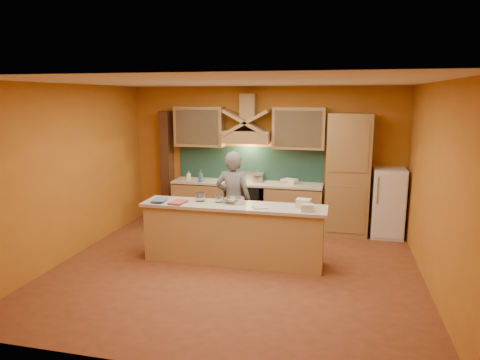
% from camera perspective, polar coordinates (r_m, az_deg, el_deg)
% --- Properties ---
extents(floor, '(5.50, 5.00, 0.01)m').
position_cam_1_polar(floor, '(6.68, -0.66, -11.83)').
color(floor, brown).
rests_on(floor, ground).
extents(ceiling, '(5.50, 5.00, 0.01)m').
position_cam_1_polar(ceiling, '(6.15, -0.72, 12.95)').
color(ceiling, white).
rests_on(ceiling, wall_back).
extents(wall_back, '(5.50, 0.02, 2.80)m').
position_cam_1_polar(wall_back, '(8.68, 3.25, 3.12)').
color(wall_back, '#BF7425').
rests_on(wall_back, floor).
extents(wall_front, '(5.50, 0.02, 2.80)m').
position_cam_1_polar(wall_front, '(3.96, -9.41, -6.72)').
color(wall_front, '#BF7425').
rests_on(wall_front, floor).
extents(wall_left, '(0.02, 5.00, 2.80)m').
position_cam_1_polar(wall_left, '(7.41, -21.82, 0.97)').
color(wall_left, '#BF7425').
rests_on(wall_left, floor).
extents(wall_right, '(0.02, 5.00, 2.80)m').
position_cam_1_polar(wall_right, '(6.23, 24.72, -1.06)').
color(wall_right, '#BF7425').
rests_on(wall_right, floor).
extents(base_cabinet_left, '(1.10, 0.60, 0.86)m').
position_cam_1_polar(base_cabinet_left, '(8.88, -5.14, -3.10)').
color(base_cabinet_left, '#A47D4B').
rests_on(base_cabinet_left, floor).
extents(base_cabinet_right, '(1.10, 0.60, 0.86)m').
position_cam_1_polar(base_cabinet_right, '(8.50, 7.16, -3.80)').
color(base_cabinet_right, '#A47D4B').
rests_on(base_cabinet_right, floor).
extents(counter_top, '(3.00, 0.62, 0.04)m').
position_cam_1_polar(counter_top, '(8.53, 0.88, -0.41)').
color(counter_top, beige).
rests_on(counter_top, base_cabinet_left).
extents(stove, '(0.60, 0.58, 0.90)m').
position_cam_1_polar(stove, '(8.63, 0.87, -3.33)').
color(stove, black).
rests_on(stove, floor).
extents(backsplash, '(3.00, 0.03, 0.70)m').
position_cam_1_polar(backsplash, '(8.75, 1.28, 2.20)').
color(backsplash, '#193832').
rests_on(backsplash, wall_back).
extents(range_hood, '(0.92, 0.50, 0.24)m').
position_cam_1_polar(range_hood, '(8.45, 0.97, 5.79)').
color(range_hood, '#A47D4B').
rests_on(range_hood, wall_back).
extents(hood_chimney, '(0.30, 0.30, 0.50)m').
position_cam_1_polar(hood_chimney, '(8.51, 1.13, 9.74)').
color(hood_chimney, '#A47D4B').
rests_on(hood_chimney, wall_back).
extents(upper_cabinet_left, '(1.00, 0.35, 0.80)m').
position_cam_1_polar(upper_cabinet_left, '(8.77, -5.37, 7.11)').
color(upper_cabinet_left, '#A47D4B').
rests_on(upper_cabinet_left, wall_back).
extents(upper_cabinet_right, '(1.00, 0.35, 0.80)m').
position_cam_1_polar(upper_cabinet_right, '(8.35, 7.85, 6.87)').
color(upper_cabinet_right, '#A47D4B').
rests_on(upper_cabinet_right, wall_back).
extents(pantry_column, '(0.80, 0.60, 2.30)m').
position_cam_1_polar(pantry_column, '(8.30, 14.16, 0.69)').
color(pantry_column, '#A47D4B').
rests_on(pantry_column, floor).
extents(fridge, '(0.58, 0.60, 1.30)m').
position_cam_1_polar(fridge, '(8.45, 19.09, -2.87)').
color(fridge, white).
rests_on(fridge, floor).
extents(trim_column_left, '(0.20, 0.30, 2.30)m').
position_cam_1_polar(trim_column_left, '(9.15, -9.69, 1.81)').
color(trim_column_left, '#472816').
rests_on(trim_column_left, floor).
extents(island_body, '(2.80, 0.55, 0.88)m').
position_cam_1_polar(island_body, '(6.82, -0.89, -7.39)').
color(island_body, tan).
rests_on(island_body, floor).
extents(island_top, '(2.90, 0.62, 0.05)m').
position_cam_1_polar(island_top, '(6.68, -0.90, -3.48)').
color(island_top, beige).
rests_on(island_top, island_body).
extents(person, '(0.66, 0.46, 1.71)m').
position_cam_1_polar(person, '(7.27, -0.88, -2.80)').
color(person, slate).
rests_on(person, floor).
extents(pot_large, '(0.32, 0.32, 0.16)m').
position_cam_1_polar(pot_large, '(8.43, -0.77, -0.00)').
color(pot_large, '#B6B7BE').
rests_on(pot_large, stove).
extents(pot_small, '(0.27, 0.27, 0.14)m').
position_cam_1_polar(pot_small, '(8.53, 2.37, 0.07)').
color(pot_small, '#B1B2B8').
rests_on(pot_small, stove).
extents(soap_bottle_a, '(0.11, 0.11, 0.18)m').
position_cam_1_polar(soap_bottle_a, '(8.83, -6.85, 0.65)').
color(soap_bottle_a, silver).
rests_on(soap_bottle_a, counter_top).
extents(soap_bottle_b, '(0.11, 0.11, 0.25)m').
position_cam_1_polar(soap_bottle_b, '(8.54, -5.28, 0.53)').
color(soap_bottle_b, teal).
rests_on(soap_bottle_b, counter_top).
extents(bowl_back, '(0.26, 0.26, 0.07)m').
position_cam_1_polar(bowl_back, '(8.46, 6.11, -0.18)').
color(bowl_back, silver).
rests_on(bowl_back, counter_top).
extents(dish_rack, '(0.31, 0.28, 0.09)m').
position_cam_1_polar(dish_rack, '(8.44, 6.72, -0.16)').
color(dish_rack, white).
rests_on(dish_rack, counter_top).
extents(book_lower, '(0.27, 0.33, 0.03)m').
position_cam_1_polar(book_lower, '(6.87, -9.07, -2.87)').
color(book_lower, '#BC4843').
rests_on(book_lower, island_top).
extents(book_upper, '(0.22, 0.29, 0.02)m').
position_cam_1_polar(book_upper, '(6.98, -11.49, -2.58)').
color(book_upper, teal).
rests_on(book_upper, island_top).
extents(jar_large, '(0.17, 0.17, 0.14)m').
position_cam_1_polar(jar_large, '(6.89, -5.32, -2.25)').
color(jar_large, silver).
rests_on(jar_large, island_top).
extents(jar_small, '(0.13, 0.13, 0.13)m').
position_cam_1_polar(jar_small, '(6.81, -2.79, -2.44)').
color(jar_small, white).
rests_on(jar_small, island_top).
extents(kitchen_scale, '(0.14, 0.14, 0.10)m').
position_cam_1_polar(kitchen_scale, '(6.68, -0.08, -2.81)').
color(kitchen_scale, silver).
rests_on(kitchen_scale, island_top).
extents(mixing_bowl, '(0.36, 0.36, 0.07)m').
position_cam_1_polar(mixing_bowl, '(6.77, -0.92, -2.73)').
color(mixing_bowl, white).
rests_on(mixing_bowl, island_top).
extents(cloth, '(0.27, 0.23, 0.01)m').
position_cam_1_polar(cloth, '(6.47, 2.68, -3.67)').
color(cloth, beige).
rests_on(cloth, island_top).
extents(grocery_bag_a, '(0.23, 0.20, 0.14)m').
position_cam_1_polar(grocery_bag_a, '(6.53, 8.46, -3.10)').
color(grocery_bag_a, beige).
rests_on(grocery_bag_a, island_top).
extents(grocery_bag_b, '(0.19, 0.16, 0.11)m').
position_cam_1_polar(grocery_bag_b, '(6.34, 8.93, -3.67)').
color(grocery_bag_b, beige).
rests_on(grocery_bag_b, island_top).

